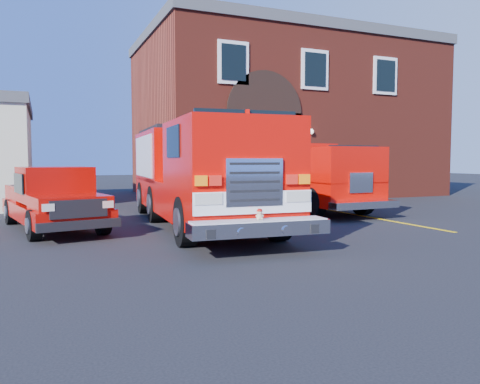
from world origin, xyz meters
name	(u,v)px	position (x,y,z in m)	size (l,w,h in m)	color
ground	(219,247)	(0.00, 0.00, 0.00)	(100.00, 100.00, 0.00)	black
parking_stripe_near	(414,225)	(6.50, 1.00, 0.00)	(0.12, 3.00, 0.01)	#E6B90C
parking_stripe_mid	(352,214)	(6.50, 4.00, 0.00)	(0.12, 3.00, 0.01)	#E6B90C
parking_stripe_far	(308,206)	(6.50, 7.00, 0.00)	(0.12, 3.00, 0.01)	#E6B90C
fire_station	(282,118)	(8.99, 13.98, 4.25)	(15.20, 10.20, 8.45)	maroon
fire_engine	(198,172)	(0.69, 3.56, 1.55)	(3.33, 9.88, 3.00)	black
pickup_truck	(53,200)	(-3.28, 4.30, 0.82)	(2.89, 5.56, 1.73)	black
secondary_truck	(298,174)	(5.66, 6.36, 1.38)	(2.66, 7.86, 2.53)	black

